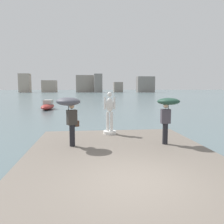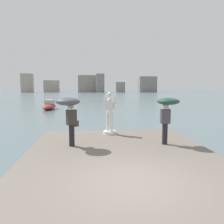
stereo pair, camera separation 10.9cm
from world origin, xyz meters
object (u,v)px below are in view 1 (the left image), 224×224
object	(u,v)px
onlooker_left	(69,108)
boat_mid	(48,106)
statue_white_figure	(110,117)
onlooker_right	(168,108)

from	to	relation	value
onlooker_left	boat_mid	distance (m)	20.27
statue_white_figure	boat_mid	bearing A→B (deg)	109.13
onlooker_right	statue_white_figure	bearing A→B (deg)	133.91
onlooker_right	boat_mid	size ratio (longest dim) A/B	0.46
statue_white_figure	onlooker_left	bearing A→B (deg)	-129.36
onlooker_left	onlooker_right	xyz separation A→B (m)	(4.03, -0.04, -0.04)
onlooker_right	boat_mid	distance (m)	21.51
onlooker_right	boat_mid	xyz separation A→B (m)	(-8.27, 19.80, -1.49)
statue_white_figure	boat_mid	xyz separation A→B (m)	(-6.08, 17.52, -0.85)
statue_white_figure	onlooker_right	size ratio (longest dim) A/B	1.10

